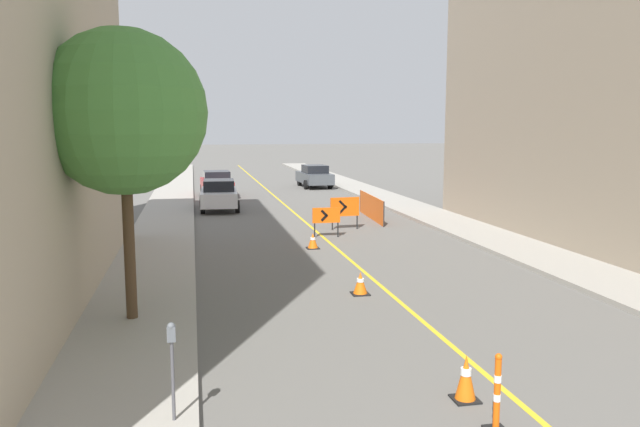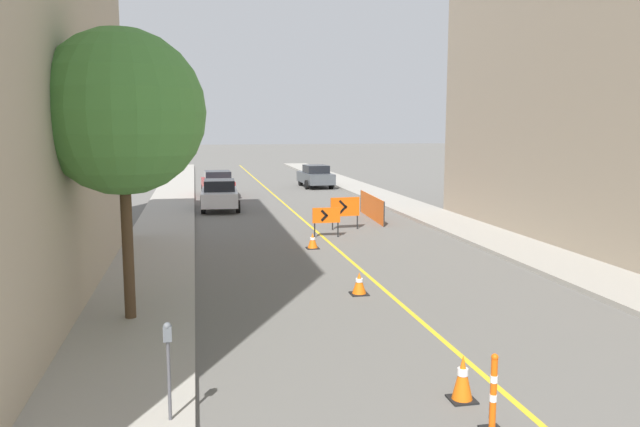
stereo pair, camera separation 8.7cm
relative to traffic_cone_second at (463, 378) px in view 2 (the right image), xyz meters
The scene contains 15 objects.
lane_stripe 25.99m from the traffic_cone_second, 88.25° to the left, with size 0.12×70.13×0.01m.
sidewalk_left 26.54m from the traffic_cone_second, 101.78° to the left, with size 2.52×70.13×0.15m.
sidewalk_right 26.91m from the traffic_cone_second, 74.92° to the left, with size 2.52×70.13×0.15m.
traffic_cone_second is the anchor object (origin of this frame).
traffic_cone_third 6.42m from the traffic_cone_second, 89.83° to the left, with size 0.46×0.46×0.59m.
traffic_cone_fourth 12.66m from the traffic_cone_second, 90.16° to the left, with size 0.45×0.45×0.56m.
delineator_post_front 1.04m from the traffic_cone_second, 90.26° to the right, with size 0.30×0.30×1.16m.
arrow_barricade_primary 14.79m from the traffic_cone_second, 86.49° to the left, with size 1.10×0.10×1.17m.
arrow_barricade_secondary 16.61m from the traffic_cone_second, 82.84° to the left, with size 1.27×0.18×1.36m.
safety_mesh_fence 19.60m from the traffic_cone_second, 78.19° to the left, with size 0.34×4.98×1.11m.
parked_car_curb_near 23.89m from the traffic_cone_second, 96.89° to the left, with size 1.96×4.36×1.59m.
parked_car_curb_mid 30.28m from the traffic_cone_second, 95.18° to the left, with size 1.96×4.36×1.59m.
parked_car_curb_far 34.92m from the traffic_cone_second, 82.90° to the left, with size 2.05×4.40×1.59m.
parking_meter_near_curb 4.58m from the traffic_cone_second, behind, with size 0.12×0.11×1.45m.
street_tree_left_near 8.61m from the traffic_cone_second, 137.62° to the left, with size 3.51×3.51×6.22m.
Camera 2 is at (-4.85, 0.32, 4.32)m, focal length 35.00 mm.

